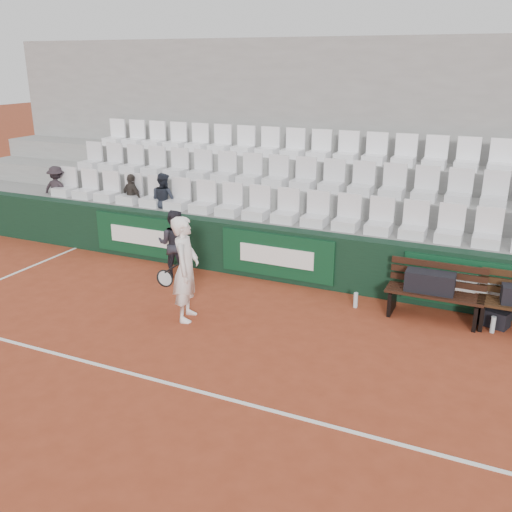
{
  "coord_description": "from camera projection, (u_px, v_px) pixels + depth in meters",
  "views": [
    {
      "loc": [
        3.57,
        -5.33,
        3.94
      ],
      "look_at": [
        0.03,
        2.4,
        1.0
      ],
      "focal_mm": 40.0,
      "sensor_mm": 36.0,
      "label": 1
    }
  ],
  "objects": [
    {
      "name": "seat_row_back",
      "position": [
        332.0,
        146.0,
        12.0
      ],
      "size": [
        11.9,
        0.44,
        0.63
      ],
      "primitive_type": "cube",
      "color": "white",
      "rests_on": "grandstand_tier_back"
    },
    {
      "name": "tennis_player",
      "position": [
        186.0,
        269.0,
        8.89
      ],
      "size": [
        0.78,
        0.71,
        1.69
      ],
      "color": "white",
      "rests_on": "ground"
    },
    {
      "name": "sports_bag_left",
      "position": [
        430.0,
        282.0,
        8.99
      ],
      "size": [
        0.76,
        0.34,
        0.32
      ],
      "primitive_type": "cube",
      "rotation": [
        0.0,
        0.0,
        0.02
      ],
      "color": "black",
      "rests_on": "bench_left"
    },
    {
      "name": "bench_left",
      "position": [
        433.0,
        306.0,
        9.07
      ],
      "size": [
        1.5,
        0.56,
        0.45
      ],
      "primitive_type": "cube",
      "color": "black",
      "rests_on": "ground"
    },
    {
      "name": "back_barrier",
      "position": [
        294.0,
        256.0,
        10.51
      ],
      "size": [
        18.0,
        0.34,
        1.0
      ],
      "color": "black",
      "rests_on": "ground"
    },
    {
      "name": "grandstand_tier_back",
      "position": [
        332.0,
        202.0,
        12.57
      ],
      "size": [
        18.0,
        0.95,
        1.9
      ],
      "primitive_type": "cube",
      "color": "gray",
      "rests_on": "ground"
    },
    {
      "name": "grandstand_tier_front",
      "position": [
        302.0,
        246.0,
        11.08
      ],
      "size": [
        18.0,
        0.95,
        1.0
      ],
      "primitive_type": "cube",
      "color": "gray",
      "rests_on": "ground"
    },
    {
      "name": "spectator_a",
      "position": [
        55.0,
        170.0,
        12.98
      ],
      "size": [
        0.76,
        0.5,
        1.09
      ],
      "primitive_type": "imported",
      "rotation": [
        0.0,
        0.0,
        3.29
      ],
      "color": "black",
      "rests_on": "grandstand_tier_front"
    },
    {
      "name": "grandstand_tier_mid",
      "position": [
        318.0,
        223.0,
        11.82
      ],
      "size": [
        18.0,
        0.95,
        1.45
      ],
      "primitive_type": "cube",
      "color": "gray",
      "rests_on": "ground"
    },
    {
      "name": "ground",
      "position": [
        175.0,
        385.0,
        7.27
      ],
      "size": [
        80.0,
        80.0,
        0.0
      ],
      "primitive_type": "plane",
      "color": "#963B22",
      "rests_on": "ground"
    },
    {
      "name": "spectator_b",
      "position": [
        131.0,
        178.0,
        12.16
      ],
      "size": [
        0.68,
        0.44,
        1.08
      ],
      "primitive_type": "imported",
      "rotation": [
        0.0,
        0.0,
        2.84
      ],
      "color": "#322C28",
      "rests_on": "grandstand_tier_front"
    },
    {
      "name": "court_baseline",
      "position": [
        175.0,
        385.0,
        7.27
      ],
      "size": [
        18.0,
        0.06,
        0.01
      ],
      "primitive_type": "cube",
      "color": "white",
      "rests_on": "ground"
    },
    {
      "name": "water_bottle_far",
      "position": [
        493.0,
        325.0,
        8.64
      ],
      "size": [
        0.07,
        0.07,
        0.26
      ],
      "primitive_type": "cylinder",
      "color": "#B1C2C8",
      "rests_on": "ground"
    },
    {
      "name": "seat_row_front",
      "position": [
        300.0,
        207.0,
        10.66
      ],
      "size": [
        11.9,
        0.44,
        0.63
      ],
      "primitive_type": "cube",
      "color": "silver",
      "rests_on": "grandstand_tier_front"
    },
    {
      "name": "sports_bag_ground",
      "position": [
        494.0,
        318.0,
        8.87
      ],
      "size": [
        0.5,
        0.4,
        0.27
      ],
      "primitive_type": "cube",
      "rotation": [
        0.0,
        0.0,
        -0.33
      ],
      "color": "black",
      "rests_on": "ground"
    },
    {
      "name": "spectator_c",
      "position": [
        163.0,
        179.0,
        11.82
      ],
      "size": [
        0.65,
        0.55,
        1.17
      ],
      "primitive_type": "imported",
      "rotation": [
        0.0,
        0.0,
        2.93
      ],
      "color": "#1E222D",
      "rests_on": "grandstand_tier_front"
    },
    {
      "name": "ball_kid",
      "position": [
        174.0,
        243.0,
        10.74
      ],
      "size": [
        0.74,
        0.64,
        1.3
      ],
      "primitive_type": "imported",
      "rotation": [
        0.0,
        0.0,
        3.41
      ],
      "color": "#212029",
      "rests_on": "ground"
    },
    {
      "name": "water_bottle_near",
      "position": [
        356.0,
        300.0,
        9.52
      ],
      "size": [
        0.07,
        0.07,
        0.26
      ],
      "primitive_type": "cylinder",
      "color": "silver",
      "rests_on": "ground"
    },
    {
      "name": "grandstand_rear_wall",
      "position": [
        343.0,
        142.0,
        12.7
      ],
      "size": [
        18.0,
        0.3,
        4.4
      ],
      "primitive_type": "cube",
      "color": "gray",
      "rests_on": "ground"
    },
    {
      "name": "seat_row_mid",
      "position": [
        317.0,
        175.0,
        11.33
      ],
      "size": [
        11.9,
        0.44,
        0.63
      ],
      "primitive_type": "cube",
      "color": "silver",
      "rests_on": "grandstand_tier_mid"
    }
  ]
}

